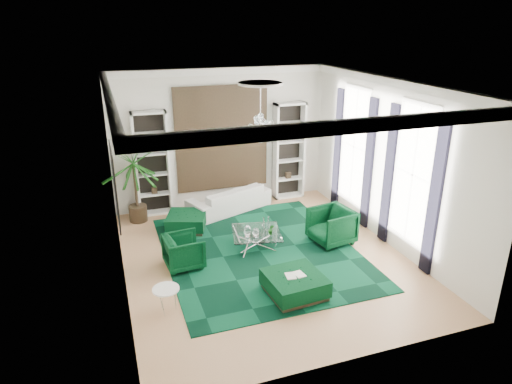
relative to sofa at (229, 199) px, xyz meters
name	(u,v)px	position (x,y,z in m)	size (l,w,h in m)	color
floor	(264,258)	(0.00, -2.85, -0.35)	(6.00, 7.00, 0.02)	tan
ceiling	(266,83)	(0.00, -2.85, 3.47)	(6.00, 7.00, 0.02)	white
wall_back	(221,138)	(0.00, 0.66, 1.56)	(6.00, 0.02, 3.80)	silver
wall_front	(351,254)	(0.00, -6.36, 1.56)	(6.00, 0.02, 3.80)	silver
wall_left	(115,194)	(-3.01, -2.85, 1.56)	(0.02, 7.00, 3.80)	silver
wall_right	(389,163)	(3.01, -2.85, 1.56)	(0.02, 7.00, 3.80)	silver
crown_molding	(266,89)	(0.00, -2.85, 3.36)	(6.00, 7.00, 0.18)	white
ceiling_medallion	(260,84)	(0.00, -2.55, 3.43)	(0.90, 0.90, 0.05)	white
tapestry	(222,138)	(0.00, 0.61, 1.56)	(2.50, 0.06, 2.80)	black
shelving_left	(152,164)	(-1.95, 0.46, 1.06)	(0.90, 0.38, 2.80)	white
shelving_right	(289,151)	(1.95, 0.46, 1.06)	(0.90, 0.38, 2.80)	white
painting	(116,186)	(-2.97, -2.25, 1.51)	(0.04, 1.30, 1.60)	black
window_near	(413,175)	(2.99, -3.75, 1.56)	(0.03, 1.10, 2.90)	white
curtain_near_a	(435,199)	(2.96, -4.53, 1.31)	(0.07, 0.30, 3.25)	black
curtain_near_b	(389,175)	(2.96, -2.97, 1.31)	(0.07, 0.30, 3.25)	black
window_far	(354,147)	(2.99, -1.35, 1.56)	(0.03, 1.10, 2.90)	white
curtain_far_a	(369,165)	(2.96, -2.13, 1.31)	(0.07, 0.30, 3.25)	black
curtain_far_b	(338,149)	(2.96, -0.57, 1.31)	(0.07, 0.30, 3.25)	black
rug	(260,251)	(0.00, -2.55, -0.33)	(4.20, 5.00, 0.02)	black
sofa	(229,199)	(0.00, 0.00, 0.00)	(2.32, 0.91, 0.68)	silver
armchair_left	(184,251)	(-1.75, -2.65, 0.02)	(0.77, 0.79, 0.72)	black
armchair_right	(331,226)	(1.75, -2.65, 0.08)	(0.90, 0.92, 0.84)	black
coffee_table	(256,239)	(0.00, -2.30, -0.15)	(1.09, 1.09, 0.38)	white
ottoman_side	(187,222)	(-1.35, -0.85, -0.13)	(0.93, 0.93, 0.42)	black
ottoman_front	(295,285)	(0.05, -4.40, -0.13)	(1.04, 1.04, 0.42)	black
book	(295,275)	(0.05, -4.40, 0.09)	(0.37, 0.25, 0.03)	white
side_table	(167,300)	(-2.35, -4.15, -0.11)	(0.48, 0.48, 0.47)	white
palm	(134,175)	(-2.45, 0.10, 0.94)	(1.60, 1.60, 2.56)	#195717
chandelier	(260,129)	(0.00, -2.55, 2.51)	(0.71, 0.71, 0.64)	white
table_plant	(271,230)	(0.27, -2.53, 0.16)	(0.14, 0.11, 0.25)	#195717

